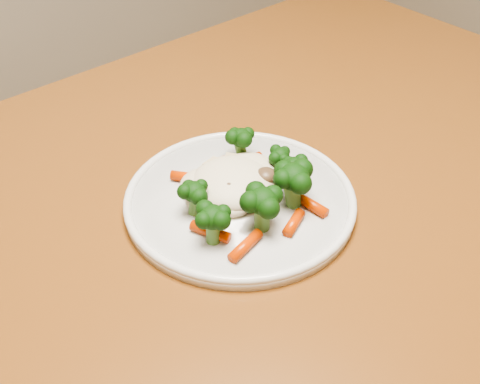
% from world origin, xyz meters
% --- Properties ---
extents(dining_table, '(1.24, 0.90, 0.75)m').
position_xyz_m(dining_table, '(0.06, 0.19, 0.65)').
color(dining_table, brown).
rests_on(dining_table, ground).
extents(plate, '(0.26, 0.26, 0.01)m').
position_xyz_m(plate, '(0.02, 0.17, 0.76)').
color(plate, white).
rests_on(plate, dining_table).
extents(meal, '(0.17, 0.17, 0.05)m').
position_xyz_m(meal, '(0.03, 0.16, 0.78)').
color(meal, beige).
rests_on(meal, plate).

